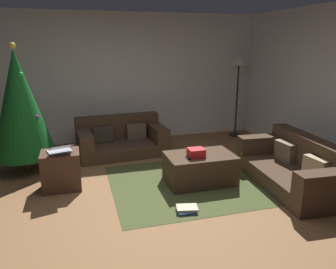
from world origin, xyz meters
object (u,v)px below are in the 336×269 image
(couch_right, at_px, (296,167))
(laptop, at_px, (60,150))
(tv_remote, at_px, (191,158))
(couch_left, at_px, (121,139))
(gift_box, at_px, (196,153))
(book_stack, at_px, (187,209))
(ottoman, at_px, (200,168))
(corner_lamp, at_px, (239,66))
(side_table, at_px, (61,170))
(christmas_tree, at_px, (20,104))

(couch_right, bearing_deg, laptop, 80.37)
(tv_remote, bearing_deg, laptop, -163.48)
(couch_left, distance_m, gift_box, 1.99)
(tv_remote, height_order, laptop, laptop)
(book_stack, bearing_deg, tv_remote, 66.93)
(ottoman, distance_m, corner_lamp, 3.06)
(side_table, bearing_deg, christmas_tree, 123.68)
(ottoman, xyz_separation_m, christmas_tree, (-2.52, 1.21, 0.87))
(ottoman, height_order, side_table, side_table)
(book_stack, bearing_deg, laptop, 143.48)
(gift_box, bearing_deg, christmas_tree, 152.14)
(couch_right, xyz_separation_m, book_stack, (-1.79, -0.32, -0.23))
(side_table, distance_m, corner_lamp, 4.27)
(couch_right, distance_m, ottoman, 1.39)
(ottoman, bearing_deg, gift_box, -140.70)
(laptop, relative_size, corner_lamp, 0.25)
(couch_left, xyz_separation_m, tv_remote, (0.73, -1.83, 0.19))
(couch_right, distance_m, side_table, 3.37)
(couch_left, relative_size, corner_lamp, 0.92)
(book_stack, bearing_deg, couch_left, 100.19)
(laptop, bearing_deg, corner_lamp, 27.33)
(gift_box, height_order, corner_lamp, corner_lamp)
(couch_right, relative_size, tv_remote, 11.74)
(couch_left, relative_size, laptop, 3.72)
(gift_box, xyz_separation_m, side_table, (-1.86, 0.43, -0.22))
(couch_right, relative_size, christmas_tree, 0.93)
(couch_left, xyz_separation_m, couch_right, (2.24, -2.17, 0.01))
(ottoman, bearing_deg, christmas_tree, 154.47)
(couch_right, bearing_deg, side_table, 79.47)
(couch_left, bearing_deg, ottoman, 114.18)
(side_table, relative_size, laptop, 1.22)
(couch_right, relative_size, gift_box, 8.36)
(ottoman, relative_size, gift_box, 4.37)
(christmas_tree, height_order, corner_lamp, christmas_tree)
(gift_box, distance_m, book_stack, 0.93)
(tv_remote, distance_m, book_stack, 0.84)
(couch_left, distance_m, laptop, 1.77)
(couch_left, height_order, corner_lamp, corner_lamp)
(corner_lamp, bearing_deg, book_stack, -126.32)
(ottoman, bearing_deg, couch_right, -19.49)
(tv_remote, distance_m, side_table, 1.83)
(ottoman, distance_m, gift_box, 0.30)
(gift_box, relative_size, book_stack, 0.77)
(christmas_tree, xyz_separation_m, laptop, (0.58, -0.91, -0.50))
(gift_box, height_order, side_table, gift_box)
(tv_remote, xyz_separation_m, book_stack, (-0.29, -0.67, -0.41))
(couch_left, xyz_separation_m, christmas_tree, (-1.60, -0.50, 0.83))
(tv_remote, bearing_deg, corner_lamp, 80.22)
(book_stack, bearing_deg, couch_right, 10.28)
(side_table, bearing_deg, gift_box, -13.02)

